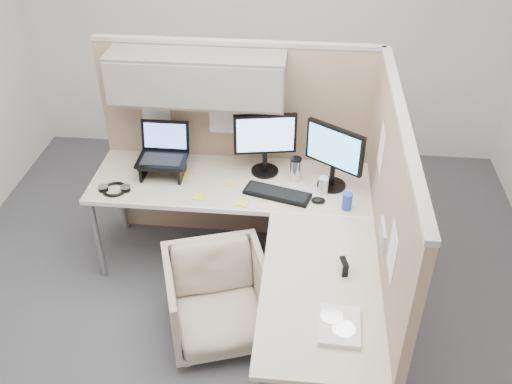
# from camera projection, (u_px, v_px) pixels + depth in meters

# --- Properties ---
(ground) EXTENTS (4.50, 4.50, 0.00)m
(ground) POSITION_uv_depth(u_px,v_px,m) (238.00, 309.00, 4.03)
(ground) COLOR #45454B
(ground) RESTS_ON ground
(partition_back) EXTENTS (2.00, 0.36, 1.63)m
(partition_back) POSITION_uv_depth(u_px,v_px,m) (220.00, 115.00, 4.09)
(partition_back) COLOR tan
(partition_back) RESTS_ON ground
(partition_right) EXTENTS (0.07, 2.03, 1.63)m
(partition_right) POSITION_uv_depth(u_px,v_px,m) (383.00, 234.00, 3.43)
(partition_right) COLOR tan
(partition_right) RESTS_ON ground
(desk) EXTENTS (2.00, 1.98, 0.73)m
(desk) POSITION_uv_depth(u_px,v_px,m) (258.00, 223.00, 3.73)
(desk) COLOR beige
(desk) RESTS_ON ground
(office_chair) EXTENTS (0.80, 0.77, 0.66)m
(office_chair) POSITION_uv_depth(u_px,v_px,m) (218.00, 296.00, 3.69)
(office_chair) COLOR #C1AF99
(office_chair) RESTS_ON ground
(monitor_left) EXTENTS (0.44, 0.20, 0.47)m
(monitor_left) POSITION_uv_depth(u_px,v_px,m) (265.00, 139.00, 3.99)
(monitor_left) COLOR black
(monitor_left) RESTS_ON desk
(monitor_right) EXTENTS (0.38, 0.28, 0.47)m
(monitor_right) POSITION_uv_depth(u_px,v_px,m) (334.00, 153.00, 3.85)
(monitor_right) COLOR black
(monitor_right) RESTS_ON desk
(laptop_station) EXTENTS (0.35, 0.30, 0.36)m
(laptop_station) POSITION_uv_depth(u_px,v_px,m) (163.00, 157.00, 4.06)
(laptop_station) COLOR black
(laptop_station) RESTS_ON desk
(keyboard) EXTENTS (0.48, 0.27, 0.02)m
(keyboard) POSITION_uv_depth(u_px,v_px,m) (277.00, 194.00, 3.91)
(keyboard) COLOR black
(keyboard) RESTS_ON desk
(mouse) EXTENTS (0.10, 0.06, 0.03)m
(mouse) POSITION_uv_depth(u_px,v_px,m) (318.00, 200.00, 3.84)
(mouse) COLOR black
(mouse) RESTS_ON desk
(travel_mug) EXTENTS (0.08, 0.08, 0.18)m
(travel_mug) POSITION_uv_depth(u_px,v_px,m) (295.00, 169.00, 4.02)
(travel_mug) COLOR silver
(travel_mug) RESTS_ON desk
(soda_can_green) EXTENTS (0.07, 0.07, 0.12)m
(soda_can_green) POSITION_uv_depth(u_px,v_px,m) (347.00, 201.00, 3.76)
(soda_can_green) COLOR #1E3FA5
(soda_can_green) RESTS_ON desk
(soda_can_silver) EXTENTS (0.07, 0.07, 0.12)m
(soda_can_silver) POSITION_uv_depth(u_px,v_px,m) (323.00, 185.00, 3.91)
(soda_can_silver) COLOR silver
(soda_can_silver) RESTS_ON desk
(sticky_note_b) EXTENTS (0.09, 0.09, 0.01)m
(sticky_note_b) POSITION_uv_depth(u_px,v_px,m) (243.00, 203.00, 3.83)
(sticky_note_b) COLOR yellow
(sticky_note_b) RESTS_ON desk
(sticky_note_a) EXTENTS (0.08, 0.08, 0.01)m
(sticky_note_a) POSITION_uv_depth(u_px,v_px,m) (199.00, 197.00, 3.89)
(sticky_note_a) COLOR yellow
(sticky_note_a) RESTS_ON desk
(sticky_note_d) EXTENTS (0.08, 0.08, 0.01)m
(sticky_note_d) POSITION_uv_depth(u_px,v_px,m) (232.00, 183.00, 4.03)
(sticky_note_d) COLOR yellow
(sticky_note_d) RESTS_ON desk
(sticky_note_c) EXTENTS (0.10, 0.10, 0.01)m
(sticky_note_c) POSITION_uv_depth(u_px,v_px,m) (184.00, 175.00, 4.11)
(sticky_note_c) COLOR yellow
(sticky_note_c) RESTS_ON desk
(headphones) EXTENTS (0.22, 0.19, 0.03)m
(headphones) POSITION_uv_depth(u_px,v_px,m) (115.00, 189.00, 3.95)
(headphones) COLOR black
(headphones) RESTS_ON desk
(paper_stack) EXTENTS (0.22, 0.28, 0.03)m
(paper_stack) POSITION_uv_depth(u_px,v_px,m) (339.00, 326.00, 2.94)
(paper_stack) COLOR white
(paper_stack) RESTS_ON desk
(desk_clock) EXTENTS (0.06, 0.09, 0.09)m
(desk_clock) POSITION_uv_depth(u_px,v_px,m) (343.00, 267.00, 3.26)
(desk_clock) COLOR black
(desk_clock) RESTS_ON desk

